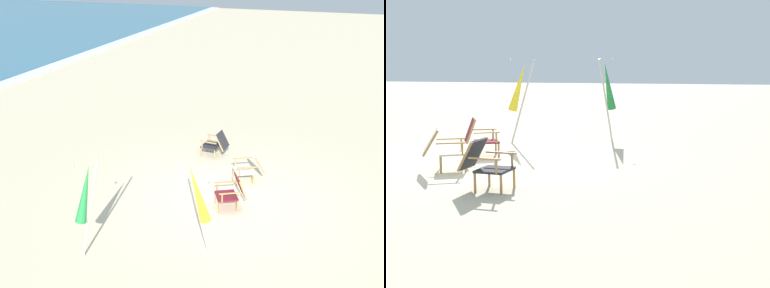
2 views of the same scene
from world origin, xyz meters
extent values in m
plane|color=beige|center=(0.00, 0.00, 0.00)|extent=(80.00, 80.00, 0.00)
cube|color=#28282D|center=(2.30, 1.15, 0.32)|extent=(0.56, 0.52, 0.04)
cube|color=#28282D|center=(2.27, 0.78, 0.55)|extent=(0.52, 0.32, 0.47)
cylinder|color=#AD7F4C|center=(2.09, 1.38, 0.16)|extent=(0.04, 0.04, 0.32)
cylinder|color=#AD7F4C|center=(2.55, 1.34, 0.16)|extent=(0.04, 0.04, 0.32)
cylinder|color=#AD7F4C|center=(2.05, 0.95, 0.16)|extent=(0.04, 0.04, 0.32)
cylinder|color=#AD7F4C|center=(2.52, 0.91, 0.16)|extent=(0.04, 0.04, 0.32)
cube|color=#AD7F4C|center=(2.02, 1.15, 0.54)|extent=(0.08, 0.53, 0.02)
cylinder|color=#AD7F4C|center=(2.04, 1.34, 0.43)|extent=(0.04, 0.04, 0.22)
cube|color=#AD7F4C|center=(2.58, 1.10, 0.54)|extent=(0.08, 0.53, 0.02)
cylinder|color=#AD7F4C|center=(2.60, 1.29, 0.43)|extent=(0.04, 0.04, 0.22)
cylinder|color=#AD7F4C|center=(2.02, 0.80, 0.55)|extent=(0.06, 0.29, 0.47)
cylinder|color=#AD7F4C|center=(2.53, 0.76, 0.55)|extent=(0.06, 0.29, 0.47)
cube|color=maroon|center=(-0.46, -0.11, 0.32)|extent=(0.69, 0.67, 0.04)
cube|color=maroon|center=(-0.30, -0.40, 0.56)|extent=(0.54, 0.43, 0.50)
cylinder|color=#AD7F4C|center=(-0.77, -0.03, 0.16)|extent=(0.04, 0.04, 0.32)
cylinder|color=#AD7F4C|center=(-0.36, 0.19, 0.16)|extent=(0.04, 0.04, 0.32)
cylinder|color=#AD7F4C|center=(-0.56, -0.41, 0.16)|extent=(0.04, 0.04, 0.32)
cylinder|color=#AD7F4C|center=(-0.15, -0.19, 0.16)|extent=(0.04, 0.04, 0.32)
cube|color=#AD7F4C|center=(-0.69, -0.26, 0.54)|extent=(0.28, 0.48, 0.02)
cylinder|color=#AD7F4C|center=(-0.78, -0.10, 0.43)|extent=(0.04, 0.04, 0.22)
cube|color=#AD7F4C|center=(-0.20, 0.00, 0.54)|extent=(0.28, 0.48, 0.02)
cylinder|color=#AD7F4C|center=(-0.29, 0.17, 0.43)|extent=(0.04, 0.04, 0.22)
cylinder|color=#AD7F4C|center=(-0.52, -0.53, 0.56)|extent=(0.14, 0.21, 0.50)
cylinder|color=#AD7F4C|center=(-0.08, -0.28, 0.56)|extent=(0.14, 0.21, 0.50)
cube|color=beige|center=(1.01, -0.17, 0.32)|extent=(0.68, 0.66, 0.04)
cube|color=beige|center=(1.18, -0.51, 0.54)|extent=(0.58, 0.49, 0.46)
cylinder|color=#AD7F4C|center=(0.70, -0.08, 0.16)|extent=(0.04, 0.04, 0.32)
cylinder|color=#AD7F4C|center=(1.12, 0.13, 0.16)|extent=(0.04, 0.04, 0.32)
cylinder|color=#AD7F4C|center=(0.90, -0.47, 0.16)|extent=(0.04, 0.04, 0.32)
cylinder|color=#AD7F4C|center=(1.32, -0.26, 0.16)|extent=(0.04, 0.04, 0.32)
cube|color=#AD7F4C|center=(0.77, -0.31, 0.54)|extent=(0.27, 0.49, 0.02)
cylinder|color=#AD7F4C|center=(0.68, -0.15, 0.43)|extent=(0.04, 0.04, 0.22)
cube|color=#AD7F4C|center=(1.27, -0.06, 0.54)|extent=(0.27, 0.49, 0.02)
cylinder|color=#AD7F4C|center=(1.19, 0.10, 0.43)|extent=(0.04, 0.04, 0.22)
cylinder|color=#AD7F4C|center=(0.95, -0.62, 0.54)|extent=(0.17, 0.29, 0.47)
cylinder|color=#AD7F4C|center=(1.40, -0.39, 0.54)|extent=(0.17, 0.29, 0.47)
cylinder|color=#B7B2A8|center=(-2.36, 0.05, 1.01)|extent=(0.06, 0.64, 2.02)
cone|color=yellow|center=(-2.36, -0.05, 1.36)|extent=(0.23, 0.55, 1.17)
sphere|color=#B7B2A8|center=(-2.37, -0.25, 2.01)|extent=(0.06, 0.06, 0.06)
cylinder|color=#B7B2A8|center=(-3.03, 1.96, 1.02)|extent=(0.51, 0.31, 2.05)
cone|color=#23843D|center=(-3.11, 2.00, 1.37)|extent=(0.54, 0.44, 1.17)
sphere|color=#B7B2A8|center=(-3.26, 2.08, 2.03)|extent=(0.06, 0.06, 0.06)
camera|label=1|loc=(-9.52, -2.50, 5.65)|focal=42.00mm
camera|label=2|loc=(9.85, 4.15, 1.95)|focal=50.00mm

